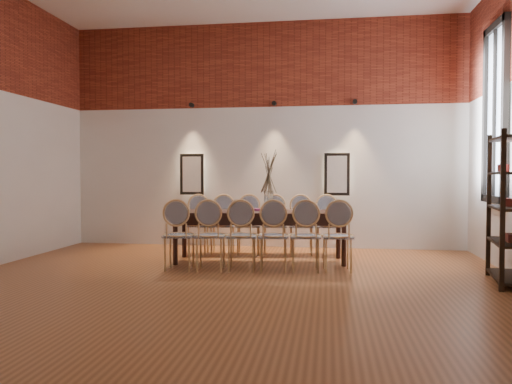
# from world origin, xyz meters

# --- Properties ---
(floor) EXTENTS (7.00, 7.00, 0.02)m
(floor) POSITION_xyz_m (0.00, 0.00, -0.01)
(floor) COLOR #9A592E
(floor) RESTS_ON ground
(wall_back) EXTENTS (7.00, 0.10, 4.00)m
(wall_back) POSITION_xyz_m (0.00, 3.55, 2.00)
(wall_back) COLOR silver
(wall_back) RESTS_ON ground
(brick_band_back) EXTENTS (7.00, 0.02, 1.50)m
(brick_band_back) POSITION_xyz_m (0.00, 3.48, 3.25)
(brick_band_back) COLOR maroon
(brick_band_back) RESTS_ON ground
(niche_left) EXTENTS (0.36, 0.06, 0.66)m
(niche_left) POSITION_xyz_m (-1.30, 3.45, 1.30)
(niche_left) COLOR #FFEAC6
(niche_left) RESTS_ON wall_back
(niche_right) EXTENTS (0.36, 0.06, 0.66)m
(niche_right) POSITION_xyz_m (1.30, 3.45, 1.30)
(niche_right) COLOR #FFEAC6
(niche_right) RESTS_ON wall_back
(spot_fixture_left) EXTENTS (0.08, 0.10, 0.08)m
(spot_fixture_left) POSITION_xyz_m (-1.30, 3.42, 2.55)
(spot_fixture_left) COLOR black
(spot_fixture_left) RESTS_ON wall_back
(spot_fixture_mid) EXTENTS (0.08, 0.10, 0.08)m
(spot_fixture_mid) POSITION_xyz_m (0.20, 3.42, 2.55)
(spot_fixture_mid) COLOR black
(spot_fixture_mid) RESTS_ON wall_back
(spot_fixture_right) EXTENTS (0.08, 0.10, 0.08)m
(spot_fixture_right) POSITION_xyz_m (1.60, 3.42, 2.55)
(spot_fixture_right) COLOR black
(spot_fixture_right) RESTS_ON wall_back
(window_glass) EXTENTS (0.02, 0.78, 2.38)m
(window_glass) POSITION_xyz_m (3.46, 2.00, 2.15)
(window_glass) COLOR silver
(window_glass) RESTS_ON wall_right
(window_frame) EXTENTS (0.08, 0.90, 2.50)m
(window_frame) POSITION_xyz_m (3.44, 2.00, 2.15)
(window_frame) COLOR black
(window_frame) RESTS_ON wall_right
(window_mullion) EXTENTS (0.06, 0.06, 2.40)m
(window_mullion) POSITION_xyz_m (3.44, 2.00, 2.15)
(window_mullion) COLOR black
(window_mullion) RESTS_ON wall_right
(dining_table) EXTENTS (2.63, 1.06, 0.75)m
(dining_table) POSITION_xyz_m (0.15, 1.96, 0.38)
(dining_table) COLOR black
(dining_table) RESTS_ON floor
(chair_near_a) EXTENTS (0.48, 0.48, 0.94)m
(chair_near_a) POSITION_xyz_m (-0.85, 1.17, 0.47)
(chair_near_a) COLOR tan
(chair_near_a) RESTS_ON floor
(chair_near_b) EXTENTS (0.48, 0.48, 0.94)m
(chair_near_b) POSITION_xyz_m (-0.42, 1.21, 0.47)
(chair_near_b) COLOR tan
(chair_near_b) RESTS_ON floor
(chair_near_c) EXTENTS (0.48, 0.48, 0.94)m
(chair_near_c) POSITION_xyz_m (0.00, 1.25, 0.47)
(chair_near_c) COLOR tan
(chair_near_c) RESTS_ON floor
(chair_near_d) EXTENTS (0.48, 0.48, 0.94)m
(chair_near_d) POSITION_xyz_m (0.43, 1.29, 0.47)
(chair_near_d) COLOR tan
(chair_near_d) RESTS_ON floor
(chair_near_e) EXTENTS (0.48, 0.48, 0.94)m
(chair_near_e) POSITION_xyz_m (0.85, 1.33, 0.47)
(chair_near_e) COLOR tan
(chair_near_e) RESTS_ON floor
(chair_near_f) EXTENTS (0.48, 0.48, 0.94)m
(chair_near_f) POSITION_xyz_m (1.28, 1.37, 0.47)
(chair_near_f) COLOR tan
(chair_near_f) RESTS_ON floor
(chair_far_a) EXTENTS (0.48, 0.48, 0.94)m
(chair_far_a) POSITION_xyz_m (-0.98, 2.54, 0.47)
(chair_far_a) COLOR tan
(chair_far_a) RESTS_ON floor
(chair_far_b) EXTENTS (0.48, 0.48, 0.94)m
(chair_far_b) POSITION_xyz_m (-0.56, 2.58, 0.47)
(chair_far_b) COLOR tan
(chair_far_b) RESTS_ON floor
(chair_far_c) EXTENTS (0.48, 0.48, 0.94)m
(chair_far_c) POSITION_xyz_m (-0.13, 2.62, 0.47)
(chair_far_c) COLOR tan
(chair_far_c) RESTS_ON floor
(chair_far_d) EXTENTS (0.48, 0.48, 0.94)m
(chair_far_d) POSITION_xyz_m (0.29, 2.66, 0.47)
(chair_far_d) COLOR tan
(chair_far_d) RESTS_ON floor
(chair_far_e) EXTENTS (0.48, 0.48, 0.94)m
(chair_far_e) POSITION_xyz_m (0.72, 2.70, 0.47)
(chair_far_e) COLOR tan
(chair_far_e) RESTS_ON floor
(chair_far_f) EXTENTS (0.48, 0.48, 0.94)m
(chair_far_f) POSITION_xyz_m (1.14, 2.74, 0.47)
(chair_far_f) COLOR tan
(chair_far_f) RESTS_ON floor
(vase) EXTENTS (0.14, 0.14, 0.30)m
(vase) POSITION_xyz_m (0.28, 1.97, 0.90)
(vase) COLOR silver
(vase) RESTS_ON dining_table
(dried_branches) EXTENTS (0.50, 0.50, 0.70)m
(dried_branches) POSITION_xyz_m (0.28, 1.97, 1.35)
(dried_branches) COLOR brown
(dried_branches) RESTS_ON vase
(bowl) EXTENTS (0.24, 0.24, 0.18)m
(bowl) POSITION_xyz_m (-0.17, 1.88, 0.84)
(bowl) COLOR #5A321B
(bowl) RESTS_ON dining_table
(book) EXTENTS (0.28, 0.20, 0.03)m
(book) POSITION_xyz_m (0.10, 2.10, 0.77)
(book) COLOR #892A5B
(book) RESTS_ON dining_table
(shelving_rack) EXTENTS (0.52, 1.04, 1.80)m
(shelving_rack) POSITION_xyz_m (3.28, 0.88, 0.90)
(shelving_rack) COLOR black
(shelving_rack) RESTS_ON floor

